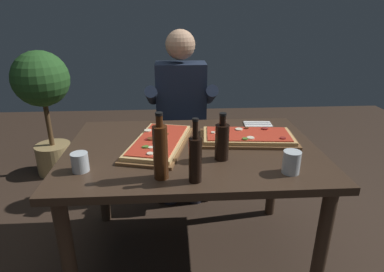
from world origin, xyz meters
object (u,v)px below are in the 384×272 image
object	(u,v)px
oil_bottle_amber	(195,158)
pizza_rectangular_left	(159,143)
tumbler_near_camera	(291,163)
tumbler_far_side	(80,163)
wine_bottle_dark	(160,151)
vinegar_bottle_green	(222,141)
pizza_rectangular_front	(248,137)
dining_table	(193,163)
diner_chair	(181,134)
potted_plant_corner	(44,96)
seated_diner	(181,109)

from	to	relation	value
oil_bottle_amber	pizza_rectangular_left	bearing A→B (deg)	113.15
oil_bottle_amber	tumbler_near_camera	distance (m)	0.46
pizza_rectangular_left	tumbler_far_side	distance (m)	0.46
wine_bottle_dark	vinegar_bottle_green	world-z (taller)	wine_bottle_dark
tumbler_near_camera	vinegar_bottle_green	bearing A→B (deg)	151.01
pizza_rectangular_front	oil_bottle_amber	xyz separation A→B (m)	(-0.34, -0.47, 0.09)
pizza_rectangular_left	tumbler_far_side	xyz separation A→B (m)	(-0.36, -0.28, 0.02)
dining_table	tumbler_near_camera	bearing A→B (deg)	-36.14
dining_table	wine_bottle_dark	xyz separation A→B (m)	(-0.16, -0.33, 0.23)
diner_chair	potted_plant_corner	bearing A→B (deg)	164.29
pizza_rectangular_front	seated_diner	distance (m)	0.74
pizza_rectangular_front	tumbler_near_camera	world-z (taller)	tumbler_near_camera
dining_table	seated_diner	world-z (taller)	seated_diner
dining_table	potted_plant_corner	bearing A→B (deg)	136.12
vinegar_bottle_green	tumbler_near_camera	bearing A→B (deg)	-28.99
tumbler_near_camera	potted_plant_corner	xyz separation A→B (m)	(-1.68, 1.52, -0.04)
dining_table	pizza_rectangular_left	xyz separation A→B (m)	(-0.19, 0.04, 0.12)
vinegar_bottle_green	diner_chair	size ratio (longest dim) A/B	0.29
vinegar_bottle_green	pizza_rectangular_left	bearing A→B (deg)	149.61
seated_diner	potted_plant_corner	size ratio (longest dim) A/B	1.16
pizza_rectangular_left	wine_bottle_dark	world-z (taller)	wine_bottle_dark
oil_bottle_amber	seated_diner	bearing A→B (deg)	91.38
dining_table	wine_bottle_dark	bearing A→B (deg)	-116.30
tumbler_far_side	seated_diner	size ratio (longest dim) A/B	0.07
dining_table	pizza_rectangular_front	world-z (taller)	pizza_rectangular_front
wine_bottle_dark	tumbler_far_side	world-z (taller)	wine_bottle_dark
tumbler_near_camera	seated_diner	world-z (taller)	seated_diner
pizza_rectangular_left	tumbler_near_camera	bearing A→B (deg)	-29.72
diner_chair	potted_plant_corner	xyz separation A→B (m)	(-1.20, 0.34, 0.26)
potted_plant_corner	oil_bottle_amber	bearing A→B (deg)	-51.92
tumbler_near_camera	seated_diner	bearing A→B (deg)	114.49
wine_bottle_dark	potted_plant_corner	distance (m)	1.87
oil_bottle_amber	tumbler_far_side	bearing A→B (deg)	166.23
dining_table	oil_bottle_amber	distance (m)	0.43
oil_bottle_amber	seated_diner	distance (m)	1.12
pizza_rectangular_front	diner_chair	size ratio (longest dim) A/B	0.67
wine_bottle_dark	oil_bottle_amber	distance (m)	0.16
oil_bottle_amber	potted_plant_corner	xyz separation A→B (m)	(-1.23, 1.57, -0.11)
oil_bottle_amber	tumbler_near_camera	size ratio (longest dim) A/B	2.72
pizza_rectangular_front	vinegar_bottle_green	distance (m)	0.32
pizza_rectangular_left	tumbler_near_camera	size ratio (longest dim) A/B	5.65
pizza_rectangular_left	seated_diner	bearing A→B (deg)	77.95
vinegar_bottle_green	diner_chair	xyz separation A→B (m)	(-0.18, 1.01, -0.35)
dining_table	diner_chair	bearing A→B (deg)	92.64
tumbler_far_side	seated_diner	distance (m)	1.10
wine_bottle_dark	pizza_rectangular_front	bearing A→B (deg)	40.51
pizza_rectangular_left	potted_plant_corner	distance (m)	1.56
pizza_rectangular_front	potted_plant_corner	bearing A→B (deg)	144.97
oil_bottle_amber	diner_chair	distance (m)	1.28
dining_table	pizza_rectangular_front	xyz separation A→B (m)	(0.33, 0.09, 0.12)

